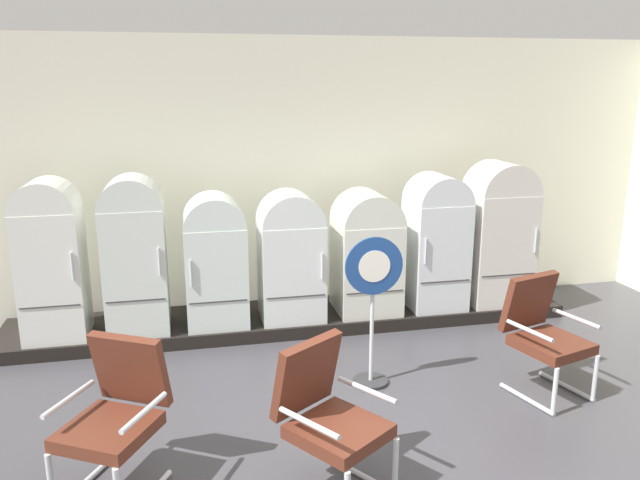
{
  "coord_description": "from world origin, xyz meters",
  "views": [
    {
      "loc": [
        -1.1,
        -3.5,
        2.68
      ],
      "look_at": [
        0.26,
        2.75,
        1.03
      ],
      "focal_mm": 35.09,
      "sensor_mm": 36.0,
      "label": 1
    }
  ],
  "objects_px": {
    "armchair_right": "(543,330)",
    "sign_stand": "(373,310)",
    "refrigerator_2": "(215,257)",
    "refrigerator_6": "(498,229)",
    "refrigerator_5": "(436,237)",
    "armchair_center": "(327,412)",
    "refrigerator_4": "(366,249)",
    "armchair_left": "(116,410)",
    "refrigerator_0": "(51,255)",
    "refrigerator_3": "(291,253)",
    "refrigerator_1": "(135,250)"
  },
  "relations": [
    {
      "from": "armchair_right",
      "to": "sign_stand",
      "type": "xyz_separation_m",
      "value": [
        -1.42,
        0.43,
        0.14
      ]
    },
    {
      "from": "refrigerator_2",
      "to": "refrigerator_6",
      "type": "xyz_separation_m",
      "value": [
        3.23,
        -0.01,
        0.13
      ]
    },
    {
      "from": "refrigerator_5",
      "to": "refrigerator_6",
      "type": "bearing_deg",
      "value": -0.78
    },
    {
      "from": "refrigerator_6",
      "to": "armchair_center",
      "type": "height_order",
      "value": "refrigerator_6"
    },
    {
      "from": "refrigerator_4",
      "to": "sign_stand",
      "type": "bearing_deg",
      "value": -104.25
    },
    {
      "from": "refrigerator_4",
      "to": "armchair_left",
      "type": "xyz_separation_m",
      "value": [
        -2.45,
        -2.53,
        -0.28
      ]
    },
    {
      "from": "refrigerator_5",
      "to": "armchair_left",
      "type": "relative_size",
      "value": 1.47
    },
    {
      "from": "armchair_right",
      "to": "sign_stand",
      "type": "distance_m",
      "value": 1.48
    },
    {
      "from": "refrigerator_2",
      "to": "armchair_left",
      "type": "bearing_deg",
      "value": -107.59
    },
    {
      "from": "armchair_right",
      "to": "sign_stand",
      "type": "height_order",
      "value": "sign_stand"
    },
    {
      "from": "armchair_center",
      "to": "sign_stand",
      "type": "height_order",
      "value": "sign_stand"
    },
    {
      "from": "refrigerator_0",
      "to": "refrigerator_2",
      "type": "relative_size",
      "value": 1.16
    },
    {
      "from": "refrigerator_0",
      "to": "refrigerator_5",
      "type": "distance_m",
      "value": 4.07
    },
    {
      "from": "refrigerator_3",
      "to": "refrigerator_0",
      "type": "bearing_deg",
      "value": -179.94
    },
    {
      "from": "armchair_right",
      "to": "armchair_center",
      "type": "height_order",
      "value": "same"
    },
    {
      "from": "refrigerator_5",
      "to": "refrigerator_6",
      "type": "height_order",
      "value": "refrigerator_6"
    },
    {
      "from": "armchair_center",
      "to": "armchair_left",
      "type": "bearing_deg",
      "value": 166.36
    },
    {
      "from": "sign_stand",
      "to": "refrigerator_4",
      "type": "bearing_deg",
      "value": 75.75
    },
    {
      "from": "refrigerator_1",
      "to": "sign_stand",
      "type": "xyz_separation_m",
      "value": [
        2.1,
        -1.42,
        -0.29
      ]
    },
    {
      "from": "armchair_left",
      "to": "sign_stand",
      "type": "height_order",
      "value": "sign_stand"
    },
    {
      "from": "armchair_left",
      "to": "refrigerator_1",
      "type": "bearing_deg",
      "value": 90.4
    },
    {
      "from": "refrigerator_5",
      "to": "armchair_left",
      "type": "height_order",
      "value": "refrigerator_5"
    },
    {
      "from": "refrigerator_1",
      "to": "refrigerator_6",
      "type": "distance_m",
      "value": 4.04
    },
    {
      "from": "refrigerator_2",
      "to": "armchair_left",
      "type": "xyz_separation_m",
      "value": [
        -0.79,
        -2.49,
        -0.31
      ]
    },
    {
      "from": "refrigerator_6",
      "to": "armchair_right",
      "type": "relative_size",
      "value": 1.59
    },
    {
      "from": "refrigerator_2",
      "to": "refrigerator_4",
      "type": "height_order",
      "value": "refrigerator_2"
    },
    {
      "from": "refrigerator_3",
      "to": "refrigerator_6",
      "type": "xyz_separation_m",
      "value": [
        2.43,
        0.01,
        0.14
      ]
    },
    {
      "from": "refrigerator_2",
      "to": "refrigerator_1",
      "type": "bearing_deg",
      "value": -178.67
    },
    {
      "from": "refrigerator_1",
      "to": "armchair_left",
      "type": "xyz_separation_m",
      "value": [
        0.02,
        -2.47,
        -0.43
      ]
    },
    {
      "from": "refrigerator_6",
      "to": "armchair_right",
      "type": "distance_m",
      "value": 1.98
    },
    {
      "from": "armchair_right",
      "to": "sign_stand",
      "type": "bearing_deg",
      "value": 163.29
    },
    {
      "from": "refrigerator_0",
      "to": "refrigerator_1",
      "type": "distance_m",
      "value": 0.8
    },
    {
      "from": "armchair_left",
      "to": "refrigerator_3",
      "type": "bearing_deg",
      "value": 57.21
    },
    {
      "from": "armchair_right",
      "to": "refrigerator_5",
      "type": "bearing_deg",
      "value": 97.19
    },
    {
      "from": "refrigerator_0",
      "to": "armchair_left",
      "type": "distance_m",
      "value": 2.64
    },
    {
      "from": "armchair_center",
      "to": "refrigerator_1",
      "type": "bearing_deg",
      "value": 116.06
    },
    {
      "from": "sign_stand",
      "to": "armchair_center",
      "type": "bearing_deg",
      "value": -117.87
    },
    {
      "from": "refrigerator_2",
      "to": "refrigerator_6",
      "type": "bearing_deg",
      "value": -0.1
    },
    {
      "from": "refrigerator_0",
      "to": "refrigerator_6",
      "type": "xyz_separation_m",
      "value": [
        4.83,
        0.01,
        0.01
      ]
    },
    {
      "from": "refrigerator_4",
      "to": "armchair_left",
      "type": "relative_size",
      "value": 1.31
    },
    {
      "from": "refrigerator_4",
      "to": "refrigerator_6",
      "type": "bearing_deg",
      "value": -1.65
    },
    {
      "from": "refrigerator_5",
      "to": "refrigerator_0",
      "type": "bearing_deg",
      "value": -179.68
    },
    {
      "from": "refrigerator_3",
      "to": "armchair_right",
      "type": "bearing_deg",
      "value": -44.19
    },
    {
      "from": "armchair_right",
      "to": "armchair_center",
      "type": "distance_m",
      "value": 2.35
    },
    {
      "from": "sign_stand",
      "to": "refrigerator_0",
      "type": "bearing_deg",
      "value": 153.84
    },
    {
      "from": "refrigerator_0",
      "to": "refrigerator_5",
      "type": "xyz_separation_m",
      "value": [
        4.07,
        0.02,
        -0.05
      ]
    },
    {
      "from": "refrigerator_0",
      "to": "refrigerator_4",
      "type": "relative_size",
      "value": 1.19
    },
    {
      "from": "refrigerator_1",
      "to": "refrigerator_3",
      "type": "bearing_deg",
      "value": 0.11
    },
    {
      "from": "refrigerator_4",
      "to": "armchair_right",
      "type": "relative_size",
      "value": 1.31
    },
    {
      "from": "armchair_center",
      "to": "sign_stand",
      "type": "xyz_separation_m",
      "value": [
        0.73,
        1.38,
        0.14
      ]
    }
  ]
}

